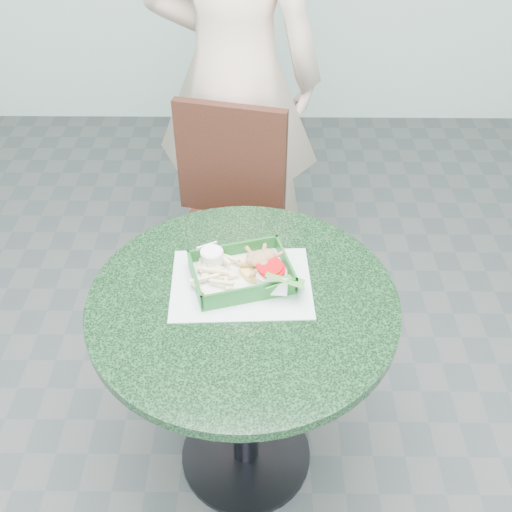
{
  "coord_description": "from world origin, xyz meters",
  "views": [
    {
      "loc": [
        0.05,
        -1.14,
        1.89
      ],
      "look_at": [
        0.03,
        0.1,
        0.83
      ],
      "focal_mm": 42.0,
      "sensor_mm": 36.0,
      "label": 1
    }
  ],
  "objects_px": {
    "sauce_ramekin": "(218,256)",
    "diner_person": "(232,17)",
    "cafe_table": "(244,345)",
    "dining_chair": "(231,214)",
    "food_basket": "(241,281)",
    "crab_sandwich": "(262,270)"
  },
  "relations": [
    {
      "from": "cafe_table",
      "to": "crab_sandwich",
      "type": "bearing_deg",
      "value": 56.95
    },
    {
      "from": "food_basket",
      "to": "crab_sandwich",
      "type": "relative_size",
      "value": 2.28
    },
    {
      "from": "dining_chair",
      "to": "food_basket",
      "type": "height_order",
      "value": "dining_chair"
    },
    {
      "from": "dining_chair",
      "to": "sauce_ramekin",
      "type": "bearing_deg",
      "value": -77.29
    },
    {
      "from": "cafe_table",
      "to": "diner_person",
      "type": "relative_size",
      "value": 0.36
    },
    {
      "from": "crab_sandwich",
      "to": "diner_person",
      "type": "bearing_deg",
      "value": 96.59
    },
    {
      "from": "cafe_table",
      "to": "dining_chair",
      "type": "bearing_deg",
      "value": 95.52
    },
    {
      "from": "dining_chair",
      "to": "diner_person",
      "type": "bearing_deg",
      "value": 102.07
    },
    {
      "from": "cafe_table",
      "to": "food_basket",
      "type": "relative_size",
      "value": 3.19
    },
    {
      "from": "diner_person",
      "to": "dining_chair",
      "type": "bearing_deg",
      "value": 99.52
    },
    {
      "from": "cafe_table",
      "to": "diner_person",
      "type": "bearing_deg",
      "value": 93.35
    },
    {
      "from": "food_basket",
      "to": "sauce_ramekin",
      "type": "xyz_separation_m",
      "value": [
        -0.07,
        0.06,
        0.03
      ]
    },
    {
      "from": "sauce_ramekin",
      "to": "diner_person",
      "type": "bearing_deg",
      "value": 89.18
    },
    {
      "from": "dining_chair",
      "to": "food_basket",
      "type": "xyz_separation_m",
      "value": [
        0.06,
        -0.62,
        0.23
      ]
    },
    {
      "from": "food_basket",
      "to": "cafe_table",
      "type": "bearing_deg",
      "value": -85.19
    },
    {
      "from": "food_basket",
      "to": "crab_sandwich",
      "type": "height_order",
      "value": "crab_sandwich"
    },
    {
      "from": "food_basket",
      "to": "sauce_ramekin",
      "type": "distance_m",
      "value": 0.1
    },
    {
      "from": "dining_chair",
      "to": "sauce_ramekin",
      "type": "xyz_separation_m",
      "value": [
        -0.01,
        -0.56,
        0.27
      ]
    },
    {
      "from": "diner_person",
      "to": "sauce_ramekin",
      "type": "xyz_separation_m",
      "value": [
        -0.01,
        -0.89,
        -0.35
      ]
    },
    {
      "from": "dining_chair",
      "to": "sauce_ramekin",
      "type": "distance_m",
      "value": 0.62
    },
    {
      "from": "diner_person",
      "to": "cafe_table",
      "type": "bearing_deg",
      "value": 104.1
    },
    {
      "from": "cafe_table",
      "to": "sauce_ramekin",
      "type": "bearing_deg",
      "value": 118.65
    }
  ]
}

